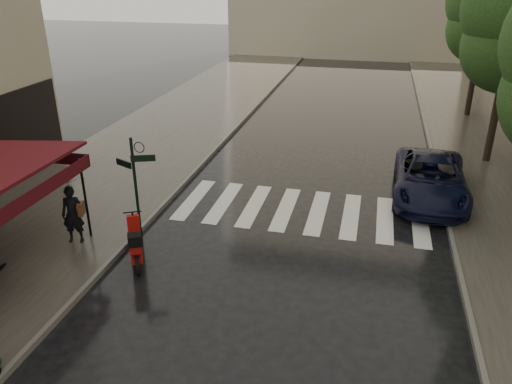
% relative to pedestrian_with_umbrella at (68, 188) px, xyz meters
% --- Properties ---
extents(ground, '(120.00, 120.00, 0.00)m').
position_rel_pedestrian_with_umbrella_xyz_m(ground, '(2.86, -2.38, -1.75)').
color(ground, black).
rests_on(ground, ground).
extents(sidewalk_near, '(6.00, 60.00, 0.12)m').
position_rel_pedestrian_with_umbrella_xyz_m(sidewalk_near, '(-1.64, 9.62, -1.69)').
color(sidewalk_near, '#38332D').
rests_on(sidewalk_near, ground).
extents(sidewalk_far, '(5.50, 60.00, 0.12)m').
position_rel_pedestrian_with_umbrella_xyz_m(sidewalk_far, '(13.11, 9.62, -1.69)').
color(sidewalk_far, '#38332D').
rests_on(sidewalk_far, ground).
extents(curb_near, '(0.12, 60.00, 0.16)m').
position_rel_pedestrian_with_umbrella_xyz_m(curb_near, '(1.41, 9.62, -1.67)').
color(curb_near, '#595651').
rests_on(curb_near, ground).
extents(curb_far, '(0.12, 60.00, 0.16)m').
position_rel_pedestrian_with_umbrella_xyz_m(curb_far, '(10.31, 9.62, -1.67)').
color(curb_far, '#595651').
rests_on(curb_far, ground).
extents(crosswalk, '(7.85, 3.20, 0.01)m').
position_rel_pedestrian_with_umbrella_xyz_m(crosswalk, '(5.84, 3.62, -1.74)').
color(crosswalk, silver).
rests_on(crosswalk, ground).
extents(signpost, '(1.17, 0.29, 3.10)m').
position_rel_pedestrian_with_umbrella_xyz_m(signpost, '(1.67, 0.62, 0.08)').
color(signpost, black).
rests_on(signpost, ground).
extents(tree_far, '(3.80, 3.80, 8.16)m').
position_rel_pedestrian_with_umbrella_xyz_m(tree_far, '(12.56, 16.62, 3.71)').
color(tree_far, black).
rests_on(tree_far, sidewalk_far).
extents(pedestrian_with_umbrella, '(1.22, 1.24, 2.45)m').
position_rel_pedestrian_with_umbrella_xyz_m(pedestrian_with_umbrella, '(0.00, 0.00, 0.00)').
color(pedestrian_with_umbrella, black).
rests_on(pedestrian_with_umbrella, sidewalk_near).
extents(scooter, '(1.02, 1.64, 1.19)m').
position_rel_pedestrian_with_umbrella_xyz_m(scooter, '(2.06, -0.46, -1.20)').
color(scooter, black).
rests_on(scooter, ground).
extents(parked_car, '(2.49, 5.10, 1.40)m').
position_rel_pedestrian_with_umbrella_xyz_m(parked_car, '(9.86, 5.63, -1.05)').
color(parked_car, black).
rests_on(parked_car, ground).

